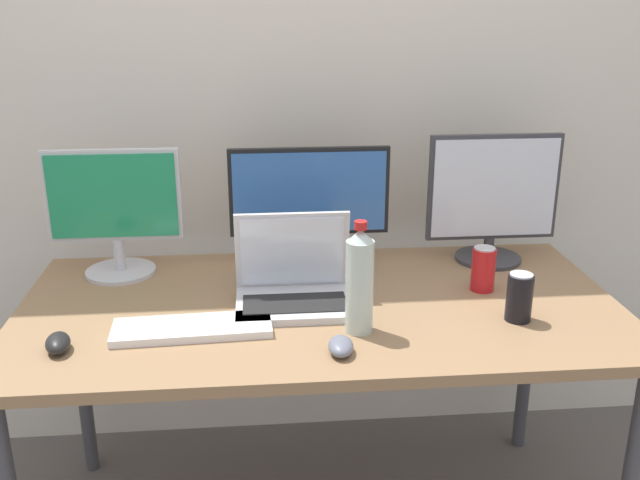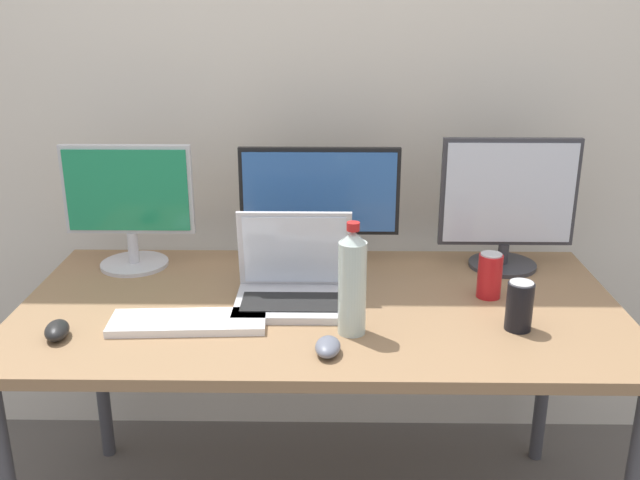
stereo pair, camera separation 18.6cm
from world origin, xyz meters
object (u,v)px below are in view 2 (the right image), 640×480
monitor_left (129,204)px  mouse_by_keyboard (57,330)px  keyboard_main (188,322)px  soda_can_near_keyboard (519,306)px  work_desk (320,323)px  water_bottle (352,283)px  soda_can_by_laptop (490,276)px  monitor_right (508,203)px  laptop_silver (294,282)px  monitor_center (319,203)px  mouse_by_laptop (328,347)px

monitor_left → mouse_by_keyboard: (-0.06, -0.48, -0.18)m
keyboard_main → soda_can_near_keyboard: size_ratio=3.08×
work_desk → water_bottle: (0.08, -0.17, 0.19)m
mouse_by_keyboard → soda_can_by_laptop: size_ratio=0.76×
monitor_right → laptop_silver: 0.69m
water_bottle → laptop_silver: bearing=129.5°
work_desk → soda_can_near_keyboard: soda_can_near_keyboard is taller
monitor_center → mouse_by_laptop: monitor_center is taller
monitor_center → water_bottle: 0.47m
work_desk → monitor_center: size_ratio=3.38×
monitor_left → mouse_by_keyboard: bearing=-97.3°
keyboard_main → soda_can_near_keyboard: bearing=-3.4°
laptop_silver → mouse_by_laptop: laptop_silver is taller
mouse_by_laptop → monitor_right: bearing=50.7°
monitor_left → mouse_by_laptop: size_ratio=4.11×
laptop_silver → mouse_by_keyboard: size_ratio=3.22×
monitor_right → soda_can_by_laptop: bearing=-111.8°
monitor_center → mouse_by_keyboard: size_ratio=4.96×
work_desk → keyboard_main: bearing=-156.4°
water_bottle → soda_can_by_laptop: size_ratio=2.26×
mouse_by_laptop → soda_can_near_keyboard: (0.47, 0.14, 0.04)m
monitor_right → mouse_by_keyboard: monitor_right is taller
monitor_right → laptop_silver: (-0.62, -0.27, -0.15)m
monitor_center → mouse_by_laptop: (0.03, -0.57, -0.18)m
mouse_by_keyboard → water_bottle: bearing=-8.1°
laptop_silver → mouse_by_keyboard: 0.61m
monitor_left → monitor_center: (0.57, 0.02, -0.00)m
monitor_left → laptop_silver: (0.50, -0.26, -0.14)m
work_desk → soda_can_near_keyboard: bearing=-16.8°
laptop_silver → soda_can_by_laptop: 0.53m
mouse_by_keyboard → keyboard_main: bearing=1.7°
laptop_silver → keyboard_main: (-0.26, -0.15, -0.05)m
monitor_center → monitor_left: bearing=-178.2°
work_desk → mouse_by_keyboard: (-0.63, -0.21, 0.08)m
work_desk → keyboard_main: 0.37m
mouse_by_keyboard → soda_can_by_laptop: bearing=2.2°
work_desk → monitor_right: 0.67m
monitor_right → soda_can_near_keyboard: 0.45m
soda_can_by_laptop → laptop_silver: bearing=-175.6°
monitor_left → keyboard_main: 0.51m
monitor_right → soda_can_by_laptop: (-0.09, -0.23, -0.14)m
monitor_center → monitor_right: size_ratio=1.19×
soda_can_by_laptop → monitor_center: bearing=153.3°
water_bottle → soda_can_near_keyboard: water_bottle is taller
mouse_by_keyboard → soda_can_near_keyboard: size_ratio=0.76×
laptop_silver → keyboard_main: 0.30m
monitor_left → water_bottle: (0.65, -0.44, -0.07)m
mouse_by_keyboard → mouse_by_laptop: mouse_by_keyboard is taller
mouse_by_keyboard → water_bottle: 0.72m
work_desk → monitor_center: (-0.01, 0.28, 0.26)m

